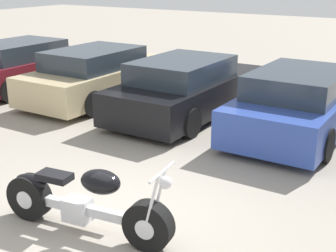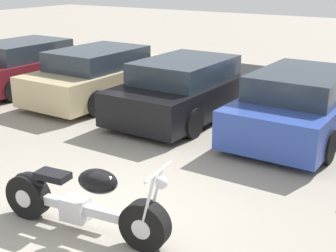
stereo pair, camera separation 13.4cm
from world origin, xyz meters
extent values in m
plane|color=gray|center=(0.00, 0.00, 0.00)|extent=(60.00, 60.00, 0.00)
cylinder|color=black|center=(0.91, -0.18, 0.31)|extent=(0.63, 0.28, 0.61)
cylinder|color=silver|center=(0.91, -0.18, 0.31)|extent=(0.27, 0.25, 0.24)
cylinder|color=black|center=(-0.83, -0.41, 0.31)|extent=(0.63, 0.28, 0.61)
cylinder|color=silver|center=(-0.83, -0.41, 0.31)|extent=(0.27, 0.25, 0.24)
cube|color=silver|center=(0.04, -0.30, 0.32)|extent=(1.35, 0.28, 0.12)
cube|color=silver|center=(-0.08, -0.31, 0.29)|extent=(0.37, 0.28, 0.30)
ellipsoid|color=black|center=(0.29, -0.27, 0.74)|extent=(0.56, 0.41, 0.29)
cube|color=black|center=(-0.39, -0.35, 0.68)|extent=(0.47, 0.30, 0.09)
ellipsoid|color=black|center=(-0.78, -0.40, 0.53)|extent=(0.50, 0.26, 0.20)
cylinder|color=silver|center=(1.02, -0.26, 0.66)|extent=(0.22, 0.06, 0.73)
cylinder|color=silver|center=(0.99, -0.08, 0.66)|extent=(0.22, 0.06, 0.73)
cylinder|color=silver|center=(1.09, -0.16, 1.02)|extent=(0.11, 0.62, 0.03)
sphere|color=silver|center=(1.13, -0.15, 0.90)|extent=(0.15, 0.15, 0.15)
cylinder|color=silver|center=(-0.34, -0.21, 0.20)|extent=(1.34, 0.25, 0.08)
cube|color=maroon|center=(-6.56, 4.69, 0.50)|extent=(1.82, 4.43, 0.70)
cube|color=#28333D|center=(-6.56, 4.42, 1.08)|extent=(1.60, 2.30, 0.47)
cylinder|color=black|center=(-7.41, 6.06, 0.30)|extent=(0.20, 0.61, 0.61)
cylinder|color=black|center=(-5.71, 6.06, 0.30)|extent=(0.20, 0.61, 0.61)
cylinder|color=black|center=(-5.71, 3.32, 0.30)|extent=(0.20, 0.61, 0.61)
cube|color=#C6B284|center=(-4.00, 4.87, 0.50)|extent=(1.82, 4.43, 0.70)
cube|color=#28333D|center=(-4.00, 4.60, 1.08)|extent=(1.60, 2.30, 0.47)
cylinder|color=black|center=(-4.85, 6.24, 0.30)|extent=(0.20, 0.61, 0.61)
cylinder|color=black|center=(-3.15, 6.24, 0.30)|extent=(0.20, 0.61, 0.61)
cylinder|color=black|center=(-4.85, 3.49, 0.30)|extent=(0.20, 0.61, 0.61)
cylinder|color=black|center=(-3.15, 3.49, 0.30)|extent=(0.20, 0.61, 0.61)
cube|color=black|center=(-1.45, 4.84, 0.50)|extent=(1.82, 4.43, 0.70)
cube|color=#28333D|center=(-1.45, 4.58, 1.08)|extent=(1.60, 2.30, 0.47)
cylinder|color=black|center=(-2.30, 6.22, 0.30)|extent=(0.20, 0.61, 0.61)
cylinder|color=black|center=(-0.60, 6.22, 0.30)|extent=(0.20, 0.61, 0.61)
cylinder|color=black|center=(-2.30, 3.47, 0.30)|extent=(0.20, 0.61, 0.61)
cylinder|color=black|center=(-0.60, 3.47, 0.30)|extent=(0.20, 0.61, 0.61)
cube|color=#2D479E|center=(1.11, 5.01, 0.50)|extent=(1.82, 4.43, 0.70)
cube|color=#28333D|center=(1.11, 4.74, 1.08)|extent=(1.60, 2.30, 0.47)
cylinder|color=black|center=(0.26, 6.38, 0.30)|extent=(0.20, 0.61, 0.61)
cylinder|color=black|center=(0.26, 3.64, 0.30)|extent=(0.20, 0.61, 0.61)
cylinder|color=black|center=(1.96, 3.64, 0.30)|extent=(0.20, 0.61, 0.61)
camera|label=1|loc=(3.67, -4.13, 3.14)|focal=50.00mm
camera|label=2|loc=(3.78, -4.06, 3.14)|focal=50.00mm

